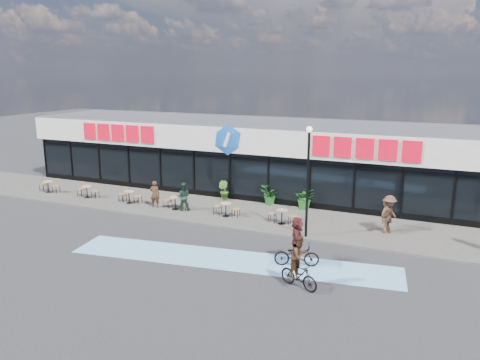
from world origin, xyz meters
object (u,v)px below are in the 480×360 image
object	(u,v)px
bistro_set_0	(49,185)
cyclist_b	(297,245)
cyclist_a	(299,266)
pedestrian_a	(388,214)
lamp_post	(308,172)
potted_plant_right	(305,198)
pedestrian_b	(389,214)
potted_plant_left	(224,191)
patron_right	(183,196)
patron_left	(155,194)
potted_plant_mid	(269,195)

from	to	relation	value
bistro_set_0	cyclist_b	distance (m)	18.73
cyclist_a	cyclist_b	bearing A→B (deg)	109.20
bistro_set_0	pedestrian_a	distance (m)	21.03
lamp_post	cyclist_b	distance (m)	4.06
potted_plant_right	cyclist_a	xyz separation A→B (m)	(2.52, -9.60, 0.14)
pedestrian_b	cyclist_a	xyz separation A→B (m)	(-2.29, -7.30, -0.16)
potted_plant_left	cyclist_b	distance (m)	10.24
potted_plant_left	cyclist_a	distance (m)	12.11
bistro_set_0	potted_plant_right	bearing A→B (deg)	10.40
lamp_post	patron_right	size ratio (longest dim) A/B	3.25
bistro_set_0	patron_left	distance (m)	8.26
potted_plant_left	pedestrian_b	xyz separation A→B (m)	(9.88, -2.13, 0.34)
lamp_post	potted_plant_mid	bearing A→B (deg)	128.44
bistro_set_0	pedestrian_a	size ratio (longest dim) A/B	0.89
pedestrian_b	cyclist_a	distance (m)	7.65
patron_right	pedestrian_a	xyz separation A→B (m)	(10.94, 0.91, 0.06)
cyclist_a	patron_left	bearing A→B (deg)	148.54
bistro_set_0	cyclist_a	distance (m)	19.91
pedestrian_a	pedestrian_b	world-z (taller)	pedestrian_b
pedestrian_b	cyclist_b	distance (m)	6.16
lamp_post	potted_plant_left	xyz separation A→B (m)	(-6.38, 4.25, -2.52)
potted_plant_mid	lamp_post	bearing A→B (deg)	-51.56
potted_plant_right	patron_left	bearing A→B (deg)	-158.46
patron_right	cyclist_b	size ratio (longest dim) A/B	0.77
patron_left	pedestrian_b	size ratio (longest dim) A/B	0.84
lamp_post	potted_plant_mid	world-z (taller)	lamp_post
potted_plant_left	potted_plant_mid	world-z (taller)	potted_plant_left
potted_plant_left	patron_left	xyz separation A→B (m)	(-2.94, -2.99, 0.19)
potted_plant_mid	cyclist_b	world-z (taller)	cyclist_b
potted_plant_left	pedestrian_a	xyz separation A→B (m)	(9.81, -1.96, 0.28)
potted_plant_mid	potted_plant_right	world-z (taller)	potted_plant_right
cyclist_a	bistro_set_0	bearing A→B (deg)	160.60
bistro_set_0	potted_plant_left	world-z (taller)	potted_plant_left
potted_plant_left	potted_plant_right	world-z (taller)	potted_plant_right
bistro_set_0	pedestrian_b	distance (m)	21.09
patron_left	cyclist_a	size ratio (longest dim) A/B	0.76
lamp_post	potted_plant_mid	distance (m)	6.18
potted_plant_left	cyclist_a	bearing A→B (deg)	-51.19
potted_plant_right	pedestrian_a	world-z (taller)	pedestrian_a
patron_right	cyclist_a	bearing A→B (deg)	120.15
cyclist_b	potted_plant_right	bearing A→B (deg)	103.58
lamp_post	cyclist_a	size ratio (longest dim) A/B	2.56
pedestrian_b	cyclist_b	bearing A→B (deg)	175.19
lamp_post	potted_plant_mid	xyz separation A→B (m)	(-3.50, 4.41, -2.55)
potted_plant_left	pedestrian_b	bearing A→B (deg)	-12.18
potted_plant_mid	potted_plant_left	bearing A→B (deg)	-176.74
patron_left	patron_right	size ratio (longest dim) A/B	0.97
potted_plant_mid	patron_left	world-z (taller)	patron_left
patron_right	cyclist_a	world-z (taller)	cyclist_a
patron_left	patron_right	world-z (taller)	patron_right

